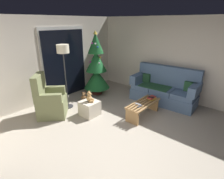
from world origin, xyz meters
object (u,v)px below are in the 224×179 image
object	(u,v)px
book_stack	(151,98)
cell_phone	(151,97)
teddy_bear_chestnut_by_tree	(84,97)
coffee_table	(143,107)
ottoman	(90,108)
armchair	(50,101)
teddy_bear_honey	(90,97)
christmas_tree	(96,67)
remote_silver	(138,104)
remote_graphite	(140,106)
floor_lamp	(63,55)
couch	(164,90)

from	to	relation	value
book_stack	cell_phone	size ratio (longest dim) A/B	1.78
cell_phone	teddy_bear_chestnut_by_tree	world-z (taller)	cell_phone
coffee_table	ottoman	world-z (taller)	ottoman
armchair	teddy_bear_honey	size ratio (longest dim) A/B	3.96
cell_phone	christmas_tree	size ratio (longest dim) A/B	0.07
book_stack	cell_phone	world-z (taller)	cell_phone
coffee_table	remote_silver	distance (m)	0.23
cell_phone	teddy_bear_chestnut_by_tree	size ratio (longest dim) A/B	0.50
remote_graphite	teddy_bear_chestnut_by_tree	distance (m)	2.00
coffee_table	cell_phone	bearing A→B (deg)	-9.64
remote_graphite	cell_phone	bearing A→B (deg)	102.25
coffee_table	teddy_bear_chestnut_by_tree	bearing A→B (deg)	100.80
book_stack	ottoman	bearing A→B (deg)	136.35
armchair	floor_lamp	distance (m)	1.25
book_stack	ottoman	world-z (taller)	book_stack
remote_graphite	armchair	size ratio (longest dim) A/B	0.14
couch	remote_graphite	bearing A→B (deg)	-177.73
cell_phone	christmas_tree	world-z (taller)	christmas_tree
remote_graphite	book_stack	distance (m)	0.60
cell_phone	ottoman	xyz separation A→B (m)	(-1.17, 1.15, -0.26)
teddy_bear_honey	teddy_bear_chestnut_by_tree	size ratio (longest dim) A/B	1.00
book_stack	teddy_bear_honey	xyz separation A→B (m)	(-1.19, 1.13, 0.09)
armchair	ottoman	bearing A→B (deg)	-48.06
ottoman	christmas_tree	bearing A→B (deg)	38.03
book_stack	teddy_bear_chestnut_by_tree	xyz separation A→B (m)	(-0.70, 1.96, -0.30)
coffee_table	teddy_bear_honey	size ratio (longest dim) A/B	3.86
armchair	teddy_bear_chestnut_by_tree	size ratio (longest dim) A/B	3.96
ottoman	armchair	bearing A→B (deg)	131.94
christmas_tree	cell_phone	bearing A→B (deg)	-90.55
cell_phone	armchair	distance (m)	2.66
cell_phone	armchair	bearing A→B (deg)	108.73
remote_silver	teddy_bear_honey	xyz separation A→B (m)	(-0.68, 1.05, 0.11)
book_stack	armchair	xyz separation A→B (m)	(-1.88, 1.90, -0.01)
teddy_bear_honey	teddy_bear_chestnut_by_tree	xyz separation A→B (m)	(0.50, 0.83, -0.39)
coffee_table	floor_lamp	bearing A→B (deg)	116.52
coffee_table	book_stack	bearing A→B (deg)	-7.94
christmas_tree	armchair	world-z (taller)	christmas_tree
floor_lamp	ottoman	xyz separation A→B (m)	(0.09, -0.83, -1.31)
couch	teddy_bear_chestnut_by_tree	size ratio (longest dim) A/B	6.95
couch	coffee_table	xyz separation A→B (m)	(-1.18, 0.00, -0.14)
cell_phone	teddy_bear_chestnut_by_tree	bearing A→B (deg)	83.33
christmas_tree	ottoman	bearing A→B (deg)	-141.97
remote_silver	teddy_bear_honey	distance (m)	1.26
teddy_bear_chestnut_by_tree	teddy_bear_honey	bearing A→B (deg)	-120.90
remote_graphite	ottoman	world-z (taller)	remote_graphite
armchair	floor_lamp	world-z (taller)	floor_lamp
christmas_tree	remote_graphite	bearing A→B (deg)	-105.73
couch	teddy_bear_chestnut_by_tree	xyz separation A→B (m)	(-1.55, 1.92, -0.28)
ottoman	remote_graphite	bearing A→B (deg)	-62.53
coffee_table	book_stack	xyz separation A→B (m)	(0.33, -0.05, 0.16)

